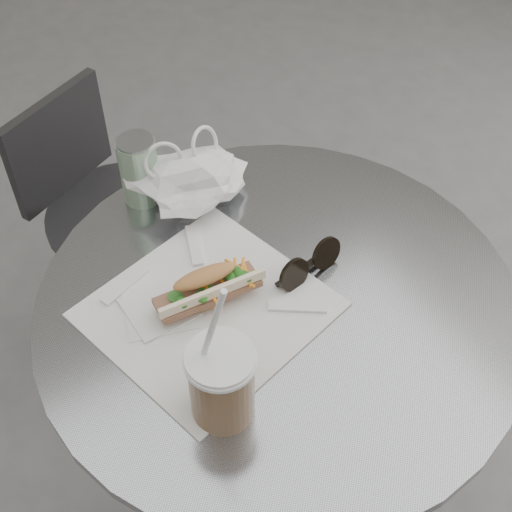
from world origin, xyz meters
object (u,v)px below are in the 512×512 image
drink_can (139,170)px  sunglasses (309,265)px  iced_coffee (222,382)px  cafe_table (275,392)px  banh_mi (207,289)px  chair_far (119,244)px

drink_can → sunglasses: bearing=-64.4°
iced_coffee → sunglasses: size_ratio=2.16×
cafe_table → banh_mi: bearing=151.3°
iced_coffee → chair_far: bearing=80.7°
chair_far → iced_coffee: size_ratio=2.49×
banh_mi → iced_coffee: size_ratio=0.75×
chair_far → iced_coffee: (-0.13, -0.76, 0.50)m
banh_mi → iced_coffee: 0.19m
banh_mi → sunglasses: 0.17m
cafe_table → sunglasses: (0.07, 0.02, 0.30)m
banh_mi → sunglasses: banh_mi is taller
cafe_table → iced_coffee: 0.40m
cafe_table → sunglasses: size_ratio=5.93×
banh_mi → iced_coffee: iced_coffee is taller
cafe_table → chair_far: bearing=93.9°
banh_mi → drink_can: bearing=89.9°
cafe_table → iced_coffee: bearing=-144.9°
chair_far → cafe_table: bearing=69.5°
cafe_table → drink_can: bearing=103.1°
chair_far → banh_mi: banh_mi is taller
chair_far → iced_coffee: bearing=56.2°
chair_far → drink_can: 0.59m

